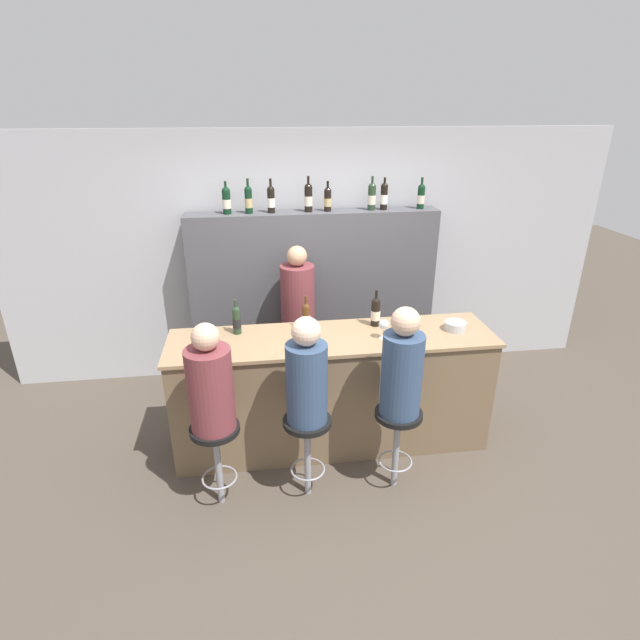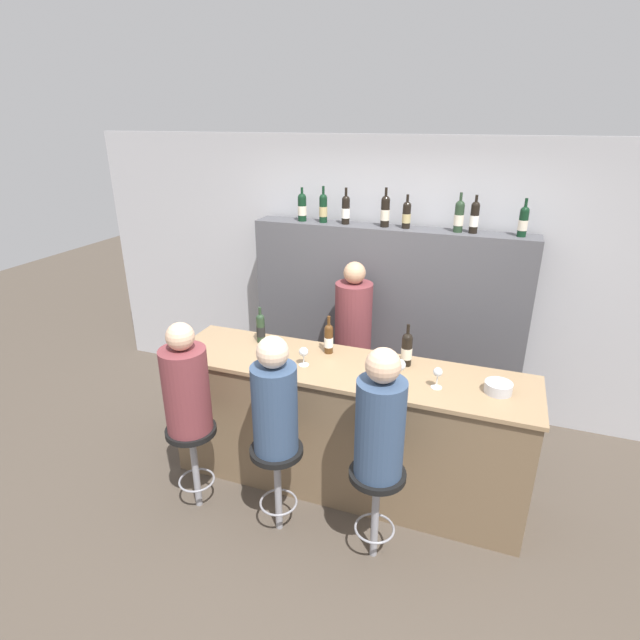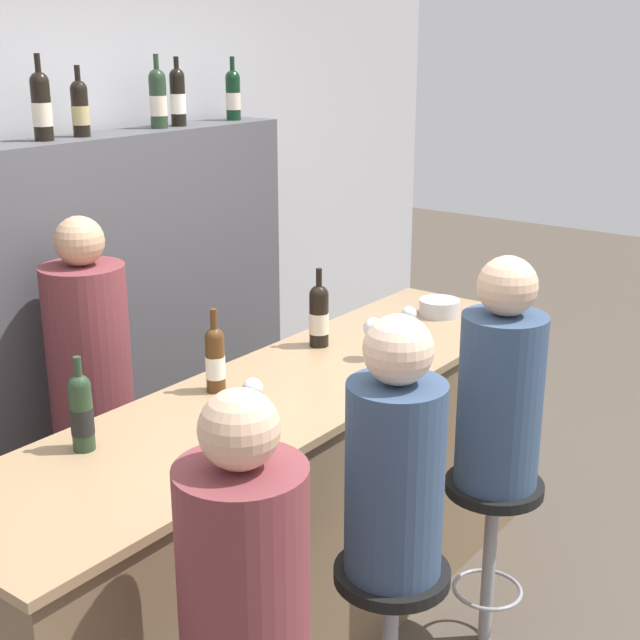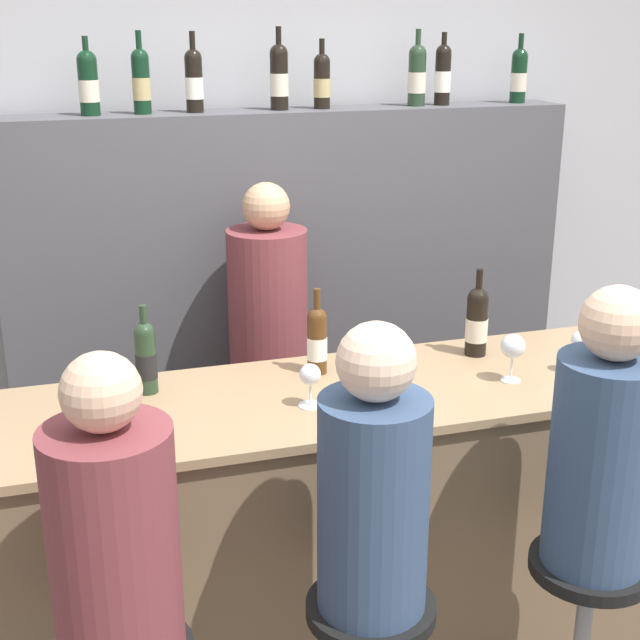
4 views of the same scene
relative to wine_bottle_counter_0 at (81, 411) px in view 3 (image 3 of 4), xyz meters
name	(u,v)px [view 3 (image 3 of 4)]	position (x,y,z in m)	size (l,w,h in m)	color
wall_back	(33,257)	(0.78, 1.29, 0.13)	(6.40, 0.05, 2.60)	#B2B2B7
bar_counter	(292,513)	(0.78, -0.18, -0.64)	(2.71, 0.68, 1.04)	brown
back_bar_cabinet	(73,349)	(0.78, 1.06, -0.25)	(2.53, 0.28, 1.83)	#4C4C51
wine_bottle_counter_0	(81,411)	(0.00, 0.00, 0.00)	(0.07, 0.07, 0.30)	#233823
wine_bottle_counter_1	(215,359)	(0.58, 0.00, 0.00)	(0.07, 0.07, 0.30)	#4C2D14
wine_bottle_counter_2	(319,315)	(1.18, 0.00, 0.01)	(0.08, 0.08, 0.32)	black
wine_bottle_backbar_3	(41,106)	(0.73, 1.06, 0.80)	(0.08, 0.08, 0.34)	black
wine_bottle_backbar_4	(80,108)	(0.92, 1.06, 0.78)	(0.07, 0.07, 0.29)	black
wine_bottle_backbar_5	(158,98)	(1.37, 1.06, 0.80)	(0.08, 0.08, 0.33)	#233823
wine_bottle_backbar_6	(178,97)	(1.49, 1.06, 0.80)	(0.07, 0.07, 0.32)	black
wine_bottle_backbar_7	(233,95)	(1.87, 1.06, 0.79)	(0.08, 0.08, 0.31)	black
wine_glass_0	(253,390)	(0.48, -0.26, -0.02)	(0.08, 0.08, 0.14)	silver
wine_glass_1	(374,329)	(1.18, -0.26, 0.00)	(0.08, 0.08, 0.17)	silver
wine_glass_2	(409,316)	(1.44, -0.26, -0.02)	(0.07, 0.07, 0.15)	silver
metal_bowl	(439,307)	(1.83, -0.18, -0.09)	(0.18, 0.18, 0.07)	#B7B7BC
guest_seated_left	(243,569)	(-0.18, -0.80, -0.13)	(0.32, 0.32, 0.81)	brown
bar_stool_middle	(391,610)	(0.49, -0.80, -0.63)	(0.36, 0.36, 0.68)	gray
guest_seated_middle	(395,462)	(0.49, -0.80, -0.12)	(0.30, 0.30, 0.81)	#334766
bar_stool_right	(492,518)	(1.18, -0.80, -0.63)	(0.36, 0.36, 0.68)	gray
guest_seated_right	(501,386)	(1.18, -0.80, -0.11)	(0.30, 0.30, 0.85)	#334766
bartender	(95,423)	(0.57, 0.69, -0.43)	(0.33, 0.33, 1.59)	brown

